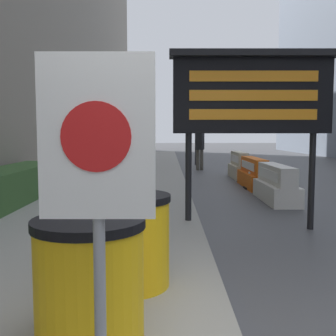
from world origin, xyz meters
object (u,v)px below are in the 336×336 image
object	(u,v)px
barrel_drum_foreground	(92,281)
jersey_barrier_white	(278,185)
jersey_barrier_orange_far	(256,174)
barrel_drum_middle	(132,240)
warning_sign	(99,166)
message_board	(254,95)
traffic_cone_near	(278,182)
traffic_light_near_curb	(198,110)
traffic_cone_mid	(254,176)
pedestrian_worker	(202,145)
jersey_barrier_cream	(241,167)

from	to	relation	value
barrel_drum_foreground	jersey_barrier_white	size ratio (longest dim) A/B	0.42
jersey_barrier_orange_far	barrel_drum_middle	bearing A→B (deg)	-110.12
barrel_drum_middle	warning_sign	size ratio (longest dim) A/B	0.47
message_board	traffic_cone_near	distance (m)	4.63
jersey_barrier_white	message_board	bearing A→B (deg)	-113.63
jersey_barrier_white	jersey_barrier_orange_far	distance (m)	2.31
barrel_drum_foreground	traffic_light_near_curb	distance (m)	16.51
traffic_cone_mid	jersey_barrier_orange_far	bearing A→B (deg)	68.74
jersey_barrier_white	jersey_barrier_orange_far	size ratio (longest dim) A/B	0.94
jersey_barrier_white	jersey_barrier_orange_far	world-z (taller)	jersey_barrier_orange_far
traffic_cone_near	pedestrian_worker	distance (m)	6.32
barrel_drum_foreground	traffic_cone_near	xyz separation A→B (m)	(3.31, 7.63, -0.29)
barrel_drum_foreground	traffic_light_near_curb	size ratio (longest dim) A/B	0.23
barrel_drum_middle	traffic_cone_near	bearing A→B (deg)	64.69
traffic_cone_mid	barrel_drum_middle	bearing A→B (deg)	-110.08
jersey_barrier_white	traffic_cone_near	distance (m)	1.45
warning_sign	message_board	size ratio (longest dim) A/B	0.64
jersey_barrier_orange_far	jersey_barrier_cream	xyz separation A→B (m)	(0.00, 2.29, 0.03)
barrel_drum_foreground	traffic_cone_mid	distance (m)	8.74
traffic_cone_near	jersey_barrier_white	bearing A→B (deg)	-104.94
barrel_drum_middle	traffic_cone_mid	xyz separation A→B (m)	(2.66, 7.27, -0.20)
traffic_cone_near	traffic_cone_mid	bearing A→B (deg)	127.22
jersey_barrier_orange_far	jersey_barrier_white	bearing A→B (deg)	-90.00
traffic_cone_mid	traffic_light_near_curb	size ratio (longest dim) A/B	0.20
message_board	jersey_barrier_white	bearing A→B (deg)	66.37
barrel_drum_foreground	barrel_drum_middle	xyz separation A→B (m)	(0.17, 0.99, 0.00)
warning_sign	jersey_barrier_cream	distance (m)	11.80
warning_sign	traffic_cone_mid	bearing A→B (deg)	73.30
traffic_light_near_curb	barrel_drum_foreground	bearing A→B (deg)	-96.54
barrel_drum_foreground	warning_sign	xyz separation A→B (m)	(0.17, -0.59, 0.80)
traffic_light_near_curb	pedestrian_worker	xyz separation A→B (m)	(-0.04, -2.54, -1.57)
barrel_drum_middle	traffic_cone_near	size ratio (longest dim) A/B	1.50
warning_sign	traffic_cone_near	world-z (taller)	warning_sign
jersey_barrier_white	traffic_cone_mid	bearing A→B (deg)	93.07
message_board	traffic_cone_mid	distance (m)	5.03
jersey_barrier_orange_far	traffic_cone_near	distance (m)	0.99
message_board	jersey_barrier_white	world-z (taller)	message_board
jersey_barrier_orange_far	traffic_cone_mid	world-z (taller)	jersey_barrier_orange_far
warning_sign	jersey_barrier_white	distance (m)	7.43
barrel_drum_middle	warning_sign	bearing A→B (deg)	-89.99
traffic_cone_near	pedestrian_worker	size ratio (longest dim) A/B	0.32
jersey_barrier_white	pedestrian_worker	size ratio (longest dim) A/B	1.11
barrel_drum_foreground	jersey_barrier_orange_far	bearing A→B (deg)	71.04
message_board	jersey_barrier_cream	size ratio (longest dim) A/B	1.59
traffic_light_near_curb	warning_sign	bearing A→B (deg)	-95.74
warning_sign	traffic_light_near_curb	distance (m)	17.00
jersey_barrier_white	jersey_barrier_cream	bearing A→B (deg)	90.00
barrel_drum_foreground	traffic_light_near_curb	world-z (taller)	traffic_light_near_curb
message_board	jersey_barrier_orange_far	world-z (taller)	message_board
jersey_barrier_cream	traffic_cone_near	size ratio (longest dim) A/B	3.14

